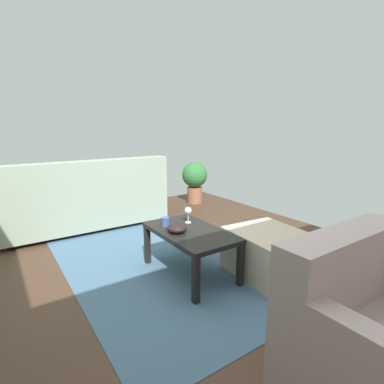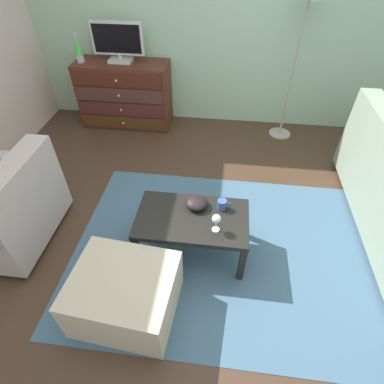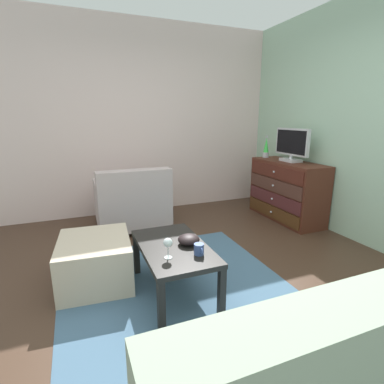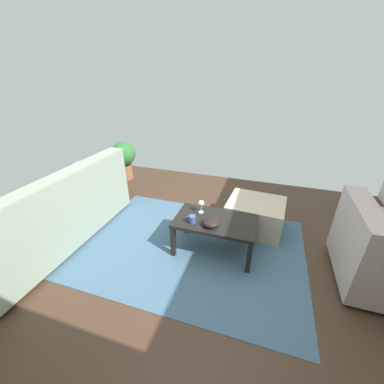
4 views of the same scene
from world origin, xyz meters
name	(u,v)px [view 2 (image 2 of 4)]	position (x,y,z in m)	size (l,w,h in m)	color
ground_plane	(203,232)	(0.00, 0.00, -0.03)	(5.38, 4.79, 0.05)	#442E21
wall_accent_rear	(225,8)	(0.00, 2.16, 1.39)	(5.38, 0.12, 2.78)	#A3C5A9
area_rug	(223,249)	(0.20, -0.20, 0.00)	(2.60, 1.90, 0.01)	#42617C
dresser	(125,95)	(-1.23, 1.85, 0.41)	(1.17, 0.49, 0.83)	#502519
tv	(118,42)	(-1.23, 1.87, 1.07)	(0.62, 0.18, 0.45)	silver
lava_lamp	(78,50)	(-1.71, 1.80, 0.98)	(0.09, 0.09, 0.33)	#B7B7BC
coffee_table	(192,222)	(-0.07, -0.23, 0.36)	(0.89, 0.52, 0.42)	black
wine_glass	(216,219)	(0.12, -0.33, 0.54)	(0.07, 0.07, 0.16)	silver
mug	(222,204)	(0.15, -0.10, 0.46)	(0.11, 0.08, 0.09)	#3C5494
bowl_decorative	(197,203)	(-0.05, -0.10, 0.46)	(0.18, 0.18, 0.08)	black
armchair	(4,209)	(-1.69, -0.27, 0.34)	(0.80, 0.90, 0.82)	#332319
ottoman	(125,294)	(-0.48, -0.82, 0.20)	(0.70, 0.60, 0.40)	#C4B198
standing_lamp	(308,5)	(0.85, 1.80, 1.51)	(0.32, 0.32, 1.76)	#A59E8C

